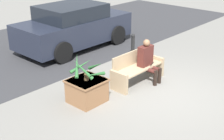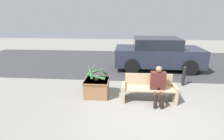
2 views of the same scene
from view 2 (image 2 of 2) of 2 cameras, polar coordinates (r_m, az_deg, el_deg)
name	(u,v)px [view 2 (image 2 of 2)]	position (r m, az deg, el deg)	size (l,w,h in m)	color
ground_plane	(147,115)	(5.06, 11.41, -14.15)	(30.00, 30.00, 0.00)	gray
road_surface	(137,62)	(10.12, 8.03, 2.53)	(20.00, 6.00, 0.01)	#38383A
bench	(149,89)	(5.69, 11.91, -5.98)	(1.68, 0.55, 0.83)	tan
person_seated	(158,84)	(5.47, 14.82, -4.34)	(0.44, 0.59, 1.17)	#51231E
planter_box	(97,87)	(5.90, -4.99, -5.65)	(0.81, 0.77, 0.57)	#936642
potted_plant	(96,72)	(5.70, -5.12, -0.64)	(0.72, 0.74, 0.60)	brown
parked_car	(157,54)	(8.96, 14.62, 5.19)	(4.17, 1.98, 1.55)	#232838
bollard_post	(184,75)	(7.22, 22.42, -1.63)	(0.13, 0.13, 0.78)	black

